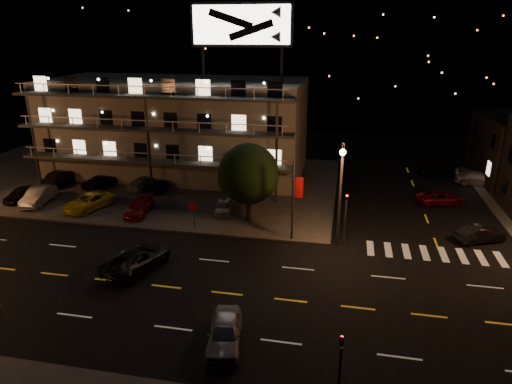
% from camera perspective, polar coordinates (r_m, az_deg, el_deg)
% --- Properties ---
extents(ground, '(140.00, 140.00, 0.00)m').
position_cam_1_polar(ground, '(29.68, -7.47, -12.06)').
color(ground, black).
rests_on(ground, ground).
extents(curb_nw, '(44.00, 24.00, 0.15)m').
position_cam_1_polar(curb_nw, '(51.66, -15.23, 1.49)').
color(curb_nw, '#323230').
rests_on(curb_nw, ground).
extents(motel, '(28.00, 13.80, 18.10)m').
position_cam_1_polar(motel, '(52.18, -9.83, 8.06)').
color(motel, gray).
rests_on(motel, ground).
extents(hill_backdrop, '(120.00, 25.00, 24.00)m').
position_cam_1_polar(hill_backdrop, '(93.82, 2.52, 17.12)').
color(hill_backdrop, black).
rests_on(hill_backdrop, ground).
extents(streetlight_nc, '(0.44, 1.92, 8.00)m').
position_cam_1_polar(streetlight_nc, '(33.45, 10.54, 0.88)').
color(streetlight_nc, '#2D2D30').
rests_on(streetlight_nc, ground).
extents(signal_nw, '(0.20, 0.27, 4.60)m').
position_cam_1_polar(signal_nw, '(34.80, 11.15, -2.61)').
color(signal_nw, '#2D2D30').
rests_on(signal_nw, ground).
extents(signal_sw, '(0.20, 0.27, 4.60)m').
position_cam_1_polar(signal_sw, '(20.03, 10.40, -20.93)').
color(signal_sw, '#2D2D30').
rests_on(signal_sw, ground).
extents(banner_north, '(0.83, 0.16, 6.40)m').
position_cam_1_polar(banner_north, '(34.58, 4.75, -0.91)').
color(banner_north, '#2D2D30').
rests_on(banner_north, ground).
extents(stop_sign, '(0.91, 0.11, 2.61)m').
position_cam_1_polar(stop_sign, '(37.06, -7.81, -2.45)').
color(stop_sign, '#2D2D30').
rests_on(stop_sign, ground).
extents(tree, '(5.28, 5.09, 6.65)m').
position_cam_1_polar(tree, '(37.89, -1.02, 2.07)').
color(tree, black).
rests_on(tree, curb_nw).
extents(lot_car_0, '(1.55, 3.71, 1.25)m').
position_cam_1_polar(lot_car_0, '(48.94, -27.42, -0.21)').
color(lot_car_0, black).
rests_on(lot_car_0, curb_nw).
extents(lot_car_1, '(2.26, 4.75, 1.50)m').
position_cam_1_polar(lot_car_1, '(47.21, -25.58, -0.43)').
color(lot_car_1, gray).
rests_on(lot_car_1, curb_nw).
extents(lot_car_2, '(3.62, 5.33, 1.35)m').
position_cam_1_polar(lot_car_2, '(44.02, -20.16, -1.14)').
color(lot_car_2, gold).
rests_on(lot_car_2, curb_nw).
extents(lot_car_3, '(2.11, 4.38, 1.23)m').
position_cam_1_polar(lot_car_3, '(41.52, -14.39, -1.85)').
color(lot_car_3, '#620E10').
rests_on(lot_car_3, curb_nw).
extents(lot_car_4, '(2.12, 3.89, 1.26)m').
position_cam_1_polar(lot_car_4, '(40.52, -4.05, -1.77)').
color(lot_car_4, gray).
rests_on(lot_car_4, curb_nw).
extents(lot_car_5, '(1.92, 4.62, 1.49)m').
position_cam_1_polar(lot_car_5, '(52.23, -23.05, 1.73)').
color(lot_car_5, black).
rests_on(lot_car_5, curb_nw).
extents(lot_car_6, '(2.85, 4.75, 1.23)m').
position_cam_1_polar(lot_car_6, '(49.87, -18.69, 1.33)').
color(lot_car_6, black).
rests_on(lot_car_6, curb_nw).
extents(lot_car_7, '(3.05, 4.68, 1.26)m').
position_cam_1_polar(lot_car_7, '(48.00, -13.60, 1.15)').
color(lot_car_7, gray).
rests_on(lot_car_7, curb_nw).
extents(lot_car_8, '(1.48, 3.62, 1.23)m').
position_cam_1_polar(lot_car_8, '(47.06, -11.89, 0.89)').
color(lot_car_8, black).
rests_on(lot_car_8, curb_nw).
extents(lot_car_9, '(2.83, 4.38, 1.36)m').
position_cam_1_polar(lot_car_9, '(44.77, -1.05, 0.45)').
color(lot_car_9, '#620E10').
rests_on(lot_car_9, curb_nw).
extents(side_car_0, '(4.10, 2.86, 1.28)m').
position_cam_1_polar(side_car_0, '(39.34, 26.19, -4.74)').
color(side_car_0, black).
rests_on(side_car_0, ground).
extents(side_car_1, '(4.75, 3.12, 1.22)m').
position_cam_1_polar(side_car_1, '(46.32, 22.05, -0.66)').
color(side_car_1, '#620E10').
rests_on(side_car_1, ground).
extents(side_car_2, '(5.28, 3.08, 1.44)m').
position_cam_1_polar(side_car_2, '(53.50, 26.22, 1.47)').
color(side_car_2, gray).
rests_on(side_car_2, ground).
extents(side_car_3, '(3.84, 2.32, 1.22)m').
position_cam_1_polar(side_car_3, '(55.15, 21.41, 2.53)').
color(side_car_3, black).
rests_on(side_car_3, ground).
extents(road_car_east, '(2.39, 4.47, 1.45)m').
position_cam_1_polar(road_car_east, '(24.73, -3.91, -17.11)').
color(road_car_east, gray).
rests_on(road_car_east, ground).
extents(road_car_west, '(3.98, 5.82, 1.48)m').
position_cam_1_polar(road_car_west, '(32.47, -14.67, -8.13)').
color(road_car_west, black).
rests_on(road_car_west, ground).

